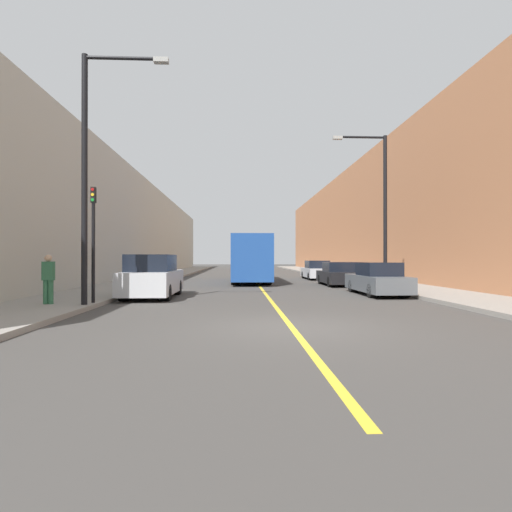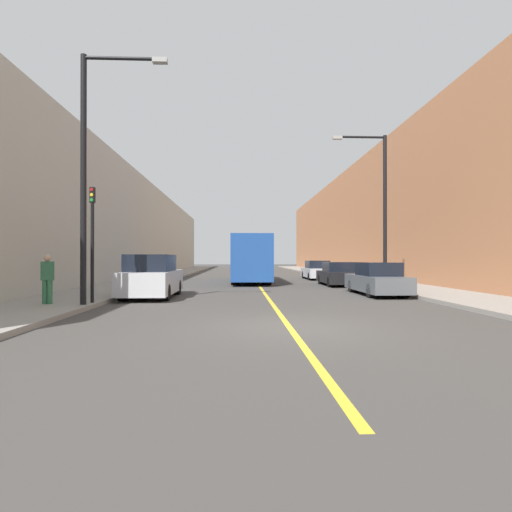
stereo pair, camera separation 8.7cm
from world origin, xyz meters
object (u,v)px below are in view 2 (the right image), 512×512
object	(u,v)px
car_right_far	(317,271)
pedestrian	(47,278)
bus	(250,258)
car_right_near	(377,280)
parked_suv_left	(152,278)
street_lamp_right	(380,201)
traffic_light	(92,240)
street_lamp_left	(91,162)
car_right_mid	(338,275)

from	to	relation	value
car_right_far	pedestrian	size ratio (longest dim) A/B	2.80
bus	pedestrian	bearing A→B (deg)	-116.23
bus	car_right_near	size ratio (longest dim) A/B	2.19
parked_suv_left	car_right_far	bearing A→B (deg)	55.13
street_lamp_right	car_right_near	bearing A→B (deg)	-113.24
bus	car_right_far	size ratio (longest dim) A/B	2.19
street_lamp_right	traffic_light	size ratio (longest dim) A/B	1.99
car_right_far	street_lamp_right	bearing A→B (deg)	-83.93
car_right_near	street_lamp_right	bearing A→B (deg)	66.76
parked_suv_left	pedestrian	distance (m)	4.59
bus	pedestrian	xyz separation A→B (m)	(-7.32, -14.86, -0.68)
car_right_far	street_lamp_left	distance (m)	22.03
car_right_near	car_right_mid	bearing A→B (deg)	92.15
car_right_mid	street_lamp_right	size ratio (longest dim) A/B	0.55
street_lamp_left	bus	bearing A→B (deg)	68.96
car_right_mid	car_right_far	distance (m)	7.36
street_lamp_right	traffic_light	distance (m)	14.49
street_lamp_right	pedestrian	bearing A→B (deg)	-153.62
car_right_mid	pedestrian	bearing A→B (deg)	-139.63
car_right_near	pedestrian	xyz separation A→B (m)	(-12.98, -4.49, 0.34)
street_lamp_left	car_right_far	bearing A→B (deg)	58.40
parked_suv_left	pedestrian	world-z (taller)	parked_suv_left
car_right_near	traffic_light	size ratio (longest dim) A/B	1.16
street_lamp_left	street_lamp_right	world-z (taller)	street_lamp_left
car_right_far	pedestrian	xyz separation A→B (m)	(-12.85, -18.20, 0.34)
traffic_light	pedestrian	xyz separation A→B (m)	(-1.38, -0.35, -1.34)
car_right_near	traffic_light	world-z (taller)	traffic_light
car_right_far	pedestrian	distance (m)	22.28
car_right_far	street_lamp_right	xyz separation A→B (m)	(1.19, -11.23, 4.10)
street_lamp_right	traffic_light	bearing A→B (deg)	-152.41
car_right_mid	street_lamp_right	xyz separation A→B (m)	(1.30, -3.87, 4.11)
car_right_far	bus	bearing A→B (deg)	-148.89
street_lamp_left	traffic_light	size ratio (longest dim) A/B	2.08
bus	street_lamp_right	world-z (taller)	street_lamp_right
car_right_near	car_right_mid	xyz separation A→B (m)	(-0.24, 6.34, -0.02)
car_right_mid	traffic_light	distance (m)	15.56
car_right_near	street_lamp_right	xyz separation A→B (m)	(1.06, 2.47, 4.09)
pedestrian	car_right_mid	bearing A→B (deg)	40.37
traffic_light	pedestrian	size ratio (longest dim) A/B	2.41
street_lamp_left	pedestrian	distance (m)	4.23
car_right_mid	pedestrian	world-z (taller)	pedestrian
street_lamp_left	street_lamp_right	distance (m)	14.43
parked_suv_left	car_right_near	bearing A→B (deg)	4.53
parked_suv_left	car_right_mid	size ratio (longest dim) A/B	1.07
street_lamp_left	pedestrian	world-z (taller)	street_lamp_left
car_right_far	traffic_light	xyz separation A→B (m)	(-11.47, -17.85, 1.69)
parked_suv_left	street_lamp_left	distance (m)	5.78
parked_suv_left	car_right_far	size ratio (longest dim) A/B	1.01
street_lamp_right	pedestrian	world-z (taller)	street_lamp_right
pedestrian	car_right_far	bearing A→B (deg)	54.77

